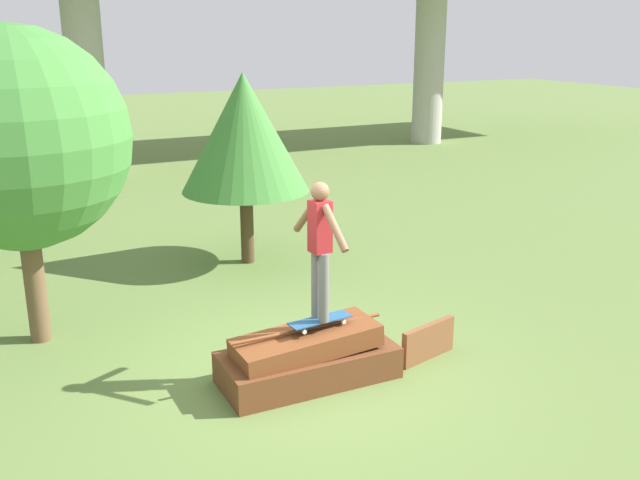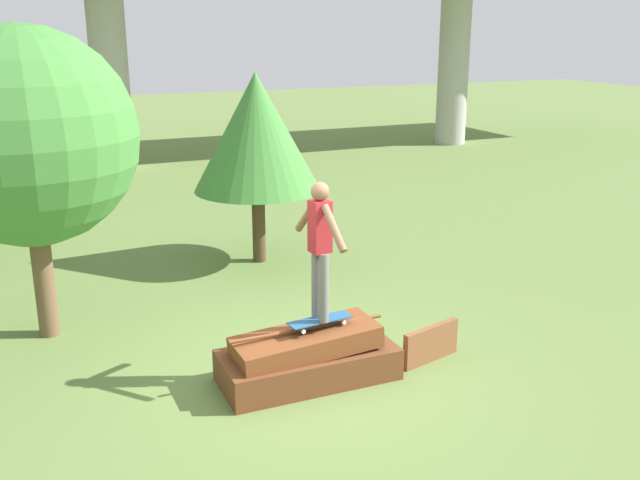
% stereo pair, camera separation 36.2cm
% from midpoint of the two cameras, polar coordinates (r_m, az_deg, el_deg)
% --- Properties ---
extents(ground_plane, '(80.00, 80.00, 0.00)m').
position_cam_midpoint_polar(ground_plane, '(8.92, -2.13, -11.09)').
color(ground_plane, olive).
extents(scrap_pile, '(2.15, 0.97, 0.70)m').
position_cam_midpoint_polar(scrap_pile, '(8.77, -2.19, -9.45)').
color(scrap_pile, brown).
rests_on(scrap_pile, ground_plane).
extents(scrap_plank_loose, '(0.92, 0.31, 0.48)m').
position_cam_midpoint_polar(scrap_plank_loose, '(9.41, 7.55, -8.06)').
color(scrap_plank_loose, brown).
rests_on(scrap_plank_loose, ground_plane).
extents(skateboard, '(0.82, 0.31, 0.09)m').
position_cam_midpoint_polar(skateboard, '(8.60, -1.21, -6.45)').
color(skateboard, '#23517F').
rests_on(skateboard, scrap_pile).
extents(skater, '(0.24, 1.12, 1.68)m').
position_cam_midpoint_polar(skater, '(8.27, -1.25, -0.14)').
color(skater, slate).
rests_on(skater, skateboard).
extents(tree_behind_left, '(2.87, 2.87, 4.22)m').
position_cam_midpoint_polar(tree_behind_left, '(10.01, -24.02, 7.34)').
color(tree_behind_left, brown).
rests_on(tree_behind_left, ground_plane).
extents(tree_mid_back, '(2.27, 2.27, 3.42)m').
position_cam_midpoint_polar(tree_mid_back, '(12.69, -6.91, 8.47)').
color(tree_mid_back, '#4C3823').
rests_on(tree_mid_back, ground_plane).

